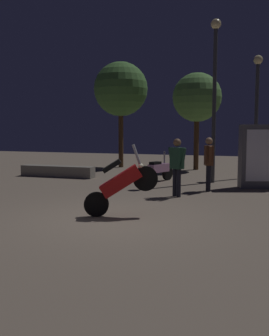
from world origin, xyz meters
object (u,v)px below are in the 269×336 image
Objects in this scene: streetlamp_near at (215,82)px; streetlamp_far at (257,100)px; motorcycle_red_foreground at (121,184)px; kiosk_billboard at (264,156)px; motorcycle_pink_parked_left at (159,170)px; person_bystander_far at (177,162)px; person_rider_beside at (209,159)px.

streetlamp_far is (1.44, 1.99, -0.53)m from streetlamp_near.
kiosk_billboard reaches higher than motorcycle_red_foreground.
motorcycle_pink_parked_left is 4.92m from streetlamp_far.
person_bystander_far is at bearing 56.57° from motorcycle_red_foreground.
person_bystander_far is at bearing 42.45° from person_rider_beside.
motorcycle_pink_parked_left is 0.32× the size of streetlamp_far.
streetlamp_near is 3.20m from kiosk_billboard.
streetlamp_near is 2.52m from streetlamp_far.
streetlamp_far is (1.36, 3.99, 2.07)m from person_rider_beside.
person_rider_beside is 0.81× the size of kiosk_billboard.
motorcycle_red_foreground is at bearing 42.24° from kiosk_billboard.
streetlamp_far is (2.81, 8.10, 2.33)m from motorcycle_red_foreground.
person_bystander_far is at bearing -101.47° from streetlamp_near.
person_rider_beside reaches higher than motorcycle_red_foreground.
person_bystander_far is 0.35× the size of streetlamp_far.
person_rider_beside is 1.48m from person_bystander_far.
person_rider_beside is 3.28m from streetlamp_near.
person_rider_beside is 0.29× the size of streetlamp_near.
person_bystander_far is 4.24m from streetlamp_near.
person_bystander_far is (1.27, -2.87, 0.57)m from motorcycle_pink_parked_left.
motorcycle_red_foreground is 0.34× the size of streetlamp_far.
streetlamp_far is at bearing -171.54° from person_bystander_far.
kiosk_billboard is (1.67, 1.21, 0.04)m from person_rider_beside.
person_rider_beside is 1.00× the size of person_bystander_far.
motorcycle_red_foreground is 0.97× the size of person_bystander_far.
person_rider_beside reaches higher than motorcycle_pink_parked_left.
motorcycle_red_foreground reaches higher than motorcycle_pink_parked_left.
person_rider_beside is 4.70m from streetlamp_far.
motorcycle_pink_parked_left is 0.74× the size of kiosk_billboard.
streetlamp_near reaches higher than person_rider_beside.
motorcycle_pink_parked_left is at bearing -125.80° from person_bystander_far.
motorcycle_pink_parked_left is at bearing -23.28° from kiosk_billboard.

